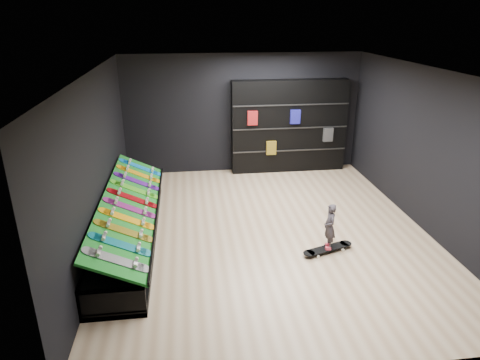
{
  "coord_description": "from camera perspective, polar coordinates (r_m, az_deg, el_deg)",
  "views": [
    {
      "loc": [
        -1.45,
        -7.15,
        3.91
      ],
      "look_at": [
        -0.5,
        0.2,
        1.0
      ],
      "focal_mm": 32.0,
      "sensor_mm": 36.0,
      "label": 1
    }
  ],
  "objects": [
    {
      "name": "display_board_9",
      "position": [
        9.64,
        -13.13,
        1.67
      ],
      "size": [
        0.93,
        0.22,
        0.5
      ],
      "primitive_type": null,
      "rotation": [
        0.0,
        0.44,
        0.0
      ],
      "color": "blue",
      "rests_on": "turf_ramp"
    },
    {
      "name": "display_board_7",
      "position": [
        8.86,
        -13.59,
        -0.17
      ],
      "size": [
        0.93,
        0.22,
        0.5
      ],
      "primitive_type": null,
      "rotation": [
        0.0,
        0.44,
        0.0
      ],
      "color": "purple",
      "rests_on": "turf_ramp"
    },
    {
      "name": "child",
      "position": [
        7.57,
        11.77,
        -7.2
      ],
      "size": [
        0.14,
        0.19,
        0.49
      ],
      "primitive_type": "imported",
      "rotation": [
        0.0,
        0.0,
        -1.59
      ],
      "color": "black",
      "rests_on": "floor_skateboard"
    },
    {
      "name": "display_rack",
      "position": [
        8.11,
        -14.42,
        -6.14
      ],
      "size": [
        0.9,
        4.5,
        0.5
      ],
      "primitive_type": null,
      "color": "black",
      "rests_on": "ground"
    },
    {
      "name": "turf_ramp",
      "position": [
        7.9,
        -14.37,
        -3.16
      ],
      "size": [
        0.92,
        4.5,
        0.46
      ],
      "primitive_type": "cube",
      "rotation": [
        0.0,
        0.44,
        0.0
      ],
      "color": "#0F6317",
      "rests_on": "display_rack"
    },
    {
      "name": "display_board_6",
      "position": [
        8.47,
        -13.85,
        -1.21
      ],
      "size": [
        0.93,
        0.22,
        0.5
      ],
      "primitive_type": null,
      "rotation": [
        0.0,
        0.44,
        0.0
      ],
      "color": "green",
      "rests_on": "turf_ramp"
    },
    {
      "name": "display_board_0",
      "position": [
        6.22,
        -16.14,
        -10.18
      ],
      "size": [
        0.93,
        0.22,
        0.5
      ],
      "primitive_type": null,
      "rotation": [
        0.0,
        0.44,
        0.0
      ],
      "color": "black",
      "rests_on": "turf_ramp"
    },
    {
      "name": "display_board_5",
      "position": [
        8.08,
        -14.14,
        -2.36
      ],
      "size": [
        0.93,
        0.22,
        0.5
      ],
      "primitive_type": null,
      "rotation": [
        0.0,
        0.44,
        0.0
      ],
      "color": "red",
      "rests_on": "turf_ramp"
    },
    {
      "name": "ceiling",
      "position": [
        7.35,
        4.2,
        14.28
      ],
      "size": [
        6.0,
        7.0,
        0.01
      ],
      "primitive_type": "cube",
      "color": "white",
      "rests_on": "ground"
    },
    {
      "name": "floor_skateboard",
      "position": [
        7.72,
        11.61,
        -9.1
      ],
      "size": [
        1.0,
        0.51,
        0.09
      ],
      "primitive_type": null,
      "rotation": [
        0.0,
        0.0,
        0.31
      ],
      "color": "black",
      "rests_on": "ground"
    },
    {
      "name": "wall_left",
      "position": [
        7.7,
        -18.59,
        2.05
      ],
      "size": [
        0.02,
        7.0,
        3.0
      ],
      "primitive_type": "cube",
      "color": "black",
      "rests_on": "ground"
    },
    {
      "name": "display_board_8",
      "position": [
        9.25,
        -13.35,
        0.79
      ],
      "size": [
        0.93,
        0.22,
        0.5
      ],
      "primitive_type": null,
      "rotation": [
        0.0,
        0.44,
        0.0
      ],
      "color": "orange",
      "rests_on": "turf_ramp"
    },
    {
      "name": "back_shelving",
      "position": [
        11.13,
        6.53,
        7.13
      ],
      "size": [
        2.95,
        0.34,
        2.36
      ],
      "primitive_type": "cube",
      "color": "black",
      "rests_on": "ground"
    },
    {
      "name": "wall_front",
      "position": [
        4.61,
        12.38,
        -10.7
      ],
      "size": [
        6.0,
        0.02,
        3.0
      ],
      "primitive_type": "cube",
      "color": "black",
      "rests_on": "ground"
    },
    {
      "name": "wall_back",
      "position": [
        11.01,
        0.38,
        8.81
      ],
      "size": [
        6.0,
        0.02,
        3.0
      ],
      "primitive_type": "cube",
      "color": "black",
      "rests_on": "ground"
    },
    {
      "name": "floor",
      "position": [
        8.28,
        3.64,
        -6.8
      ],
      "size": [
        6.0,
        7.0,
        0.01
      ],
      "primitive_type": "cube",
      "color": "#CBAD89",
      "rests_on": "ground"
    },
    {
      "name": "wall_right",
      "position": [
        8.76,
        23.58,
        3.65
      ],
      "size": [
        0.02,
        7.0,
        3.0
      ],
      "primitive_type": "cube",
      "color": "black",
      "rests_on": "ground"
    },
    {
      "name": "display_board_4",
      "position": [
        7.7,
        -14.46,
        -3.62
      ],
      "size": [
        0.93,
        0.22,
        0.5
      ],
      "primitive_type": null,
      "rotation": [
        0.0,
        0.44,
        0.0
      ],
      "color": "#2626BF",
      "rests_on": "turf_ramp"
    },
    {
      "name": "display_board_1",
      "position": [
        6.58,
        -15.64,
        -8.27
      ],
      "size": [
        0.93,
        0.22,
        0.5
      ],
      "primitive_type": null,
      "rotation": [
        0.0,
        0.44,
        0.0
      ],
      "color": "#0C8C99",
      "rests_on": "turf_ramp"
    },
    {
      "name": "display_board_3",
      "position": [
        7.32,
        -14.81,
        -5.01
      ],
      "size": [
        0.93,
        0.22,
        0.5
      ],
      "primitive_type": null,
      "rotation": [
        0.0,
        0.44,
        0.0
      ],
      "color": "yellow",
      "rests_on": "turf_ramp"
    },
    {
      "name": "display_board_2",
      "position": [
        6.95,
        -15.2,
        -6.55
      ],
      "size": [
        0.93,
        0.22,
        0.5
      ],
      "primitive_type": null,
      "rotation": [
        0.0,
        0.44,
        0.0
      ],
      "color": "yellow",
      "rests_on": "turf_ramp"
    }
  ]
}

